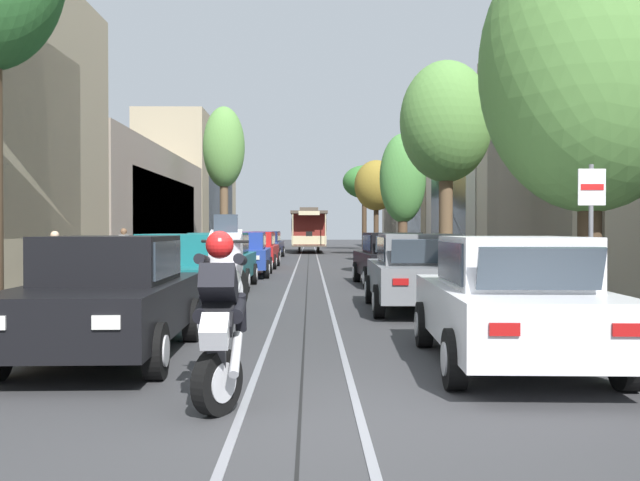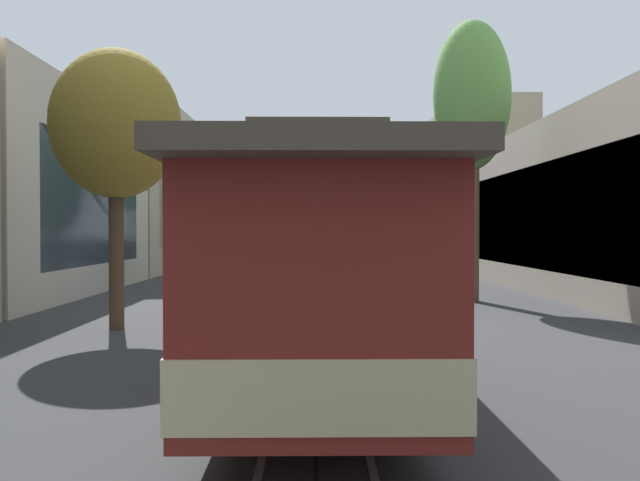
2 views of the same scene
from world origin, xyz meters
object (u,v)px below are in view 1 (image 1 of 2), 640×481
parked_car_blue_fourth_left (244,254)px  street_tree_kerb_right_fourth (376,186)px  street_tree_kerb_right_mid (403,180)px  motorcycle_with_rider (222,304)px  parked_car_black_mid_right (391,259)px  cable_car_trolley (309,230)px  parked_car_red_fifth_left (256,250)px  street_tree_kerb_left_second (224,150)px  street_tree_kerb_right_near (591,68)px  street_sign_post (591,236)px  parked_car_blue_sixth_left (259,247)px  pedestrian_on_right_pavement (55,258)px  parked_car_navy_far_left (266,244)px  parked_car_white_near_right (510,301)px  parked_car_teal_mid_left (219,260)px  street_tree_kerb_right_far (364,183)px  parked_car_teal_second_left (183,273)px  pedestrian_on_left_pavement (124,250)px  parked_car_grey_second_right (417,272)px  street_tree_kerb_right_second (446,124)px  parked_car_black_near_left (109,296)px

parked_car_blue_fourth_left → street_tree_kerb_right_fourth: size_ratio=0.69×
street_tree_kerb_right_mid → motorcycle_with_rider: size_ratio=3.51×
parked_car_black_mid_right → cable_car_trolley: cable_car_trolley is taller
parked_car_red_fifth_left → parked_car_black_mid_right: (4.82, -9.86, 0.00)m
parked_car_black_mid_right → street_tree_kerb_left_second: (-7.45, 19.86, 5.52)m
street_tree_kerb_right_near → street_sign_post: bearing=-111.5°
street_tree_kerb_left_second → cable_car_trolley: street_tree_kerb_left_second is taller
parked_car_blue_sixth_left → parked_car_black_mid_right: same height
parked_car_black_mid_right → pedestrian_on_right_pavement: size_ratio=2.70×
parked_car_black_mid_right → street_tree_kerb_right_near: 10.53m
parked_car_navy_far_left → parked_car_white_near_right: same height
parked_car_teal_mid_left → street_tree_kerb_right_far: bearing=79.6°
parked_car_white_near_right → parked_car_black_mid_right: same height
parked_car_navy_far_left → street_tree_kerb_right_fourth: bearing=33.4°
parked_car_teal_second_left → parked_car_navy_far_left: size_ratio=1.00×
parked_car_blue_fourth_left → street_tree_kerb_right_far: bearing=78.3°
parked_car_teal_mid_left → parked_car_black_mid_right: same height
parked_car_white_near_right → pedestrian_on_left_pavement: bearing=119.4°
parked_car_teal_mid_left → street_sign_post: (6.30, -10.83, 0.78)m
parked_car_grey_second_right → street_tree_kerb_right_fourth: (2.21, 32.22, 3.80)m
parked_car_navy_far_left → street_tree_kerb_right_near: (7.14, -30.71, 3.47)m
parked_car_teal_mid_left → pedestrian_on_left_pavement: bearing=131.9°
parked_car_teal_mid_left → street_tree_kerb_right_near: bearing=-50.9°
parked_car_navy_far_left → parked_car_teal_mid_left: bearing=-89.9°
parked_car_white_near_right → street_tree_kerb_right_near: street_tree_kerb_right_near is taller
parked_car_blue_fourth_left → parked_car_navy_far_left: 16.69m
street_sign_post → pedestrian_on_right_pavement: bearing=137.7°
parked_car_white_near_right → street_tree_kerb_right_fourth: 38.34m
parked_car_red_fifth_left → parked_car_blue_sixth_left: 5.39m
street_tree_kerb_right_near → street_tree_kerb_right_second: (0.08, 12.36, 0.98)m
parked_car_white_near_right → street_tree_kerb_left_second: size_ratio=0.50×
parked_car_red_fifth_left → street_tree_kerb_right_mid: 8.92m
parked_car_navy_far_left → parked_car_blue_sixth_left: bearing=-90.1°
street_tree_kerb_right_far → cable_car_trolley: bearing=-125.3°
parked_car_black_near_left → street_tree_kerb_right_second: street_tree_kerb_right_second is taller
pedestrian_on_right_pavement → pedestrian_on_left_pavement: bearing=86.4°
street_tree_kerb_right_mid → pedestrian_on_right_pavement: 20.27m
parked_car_teal_second_left → street_tree_kerb_right_near: (7.07, -2.87, 3.47)m
street_tree_kerb_right_mid → street_tree_kerb_right_far: size_ratio=0.91×
parked_car_blue_sixth_left → pedestrian_on_left_pavement: size_ratio=2.55×
parked_car_blue_fourth_left → street_tree_kerb_right_fourth: street_tree_kerb_right_fourth is taller
street_tree_kerb_right_second → street_tree_kerb_right_far: 35.50m
street_tree_kerb_right_second → street_tree_kerb_right_far: (0.00, 35.50, 0.40)m
parked_car_black_near_left → parked_car_white_near_right: (5.05, -0.63, 0.00)m
street_tree_kerb_right_far → pedestrian_on_left_pavement: (-11.04, -34.81, -4.68)m
parked_car_navy_far_left → street_tree_kerb_right_mid: 10.55m
parked_car_teal_second_left → parked_car_blue_fourth_left: 11.15m
parked_car_teal_mid_left → parked_car_blue_fourth_left: bearing=87.8°
parked_car_blue_sixth_left → street_tree_kerb_right_near: size_ratio=0.66×
parked_car_white_near_right → street_tree_kerb_right_fourth: size_ratio=0.70×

